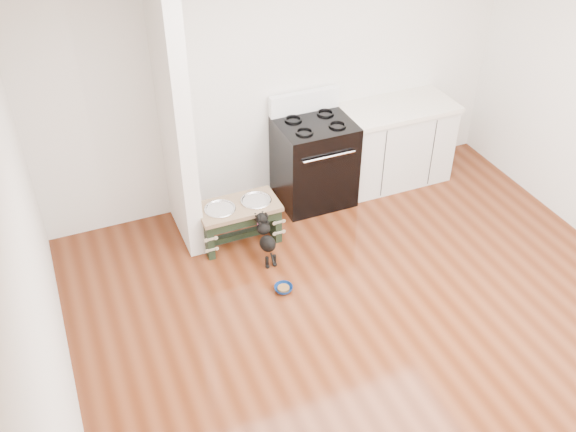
% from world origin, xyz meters
% --- Properties ---
extents(ground, '(5.00, 5.00, 0.00)m').
position_xyz_m(ground, '(0.00, 0.00, 0.00)').
color(ground, '#4B1F0D').
rests_on(ground, ground).
extents(room_shell, '(5.00, 5.00, 5.00)m').
position_xyz_m(room_shell, '(0.00, 0.00, 1.62)').
color(room_shell, silver).
rests_on(room_shell, ground).
extents(partition_wall, '(0.15, 0.80, 2.70)m').
position_xyz_m(partition_wall, '(-1.18, 2.10, 1.35)').
color(partition_wall, silver).
rests_on(partition_wall, ground).
extents(oven_range, '(0.76, 0.69, 1.14)m').
position_xyz_m(oven_range, '(0.25, 2.16, 0.48)').
color(oven_range, black).
rests_on(oven_range, ground).
extents(cabinet_run, '(1.24, 0.64, 0.91)m').
position_xyz_m(cabinet_run, '(1.23, 2.18, 0.45)').
color(cabinet_run, silver).
rests_on(cabinet_run, ground).
extents(dog_feeder, '(0.79, 0.42, 0.45)m').
position_xyz_m(dog_feeder, '(-0.73, 1.76, 0.31)').
color(dog_feeder, black).
rests_on(dog_feeder, ground).
extents(puppy, '(0.14, 0.40, 0.48)m').
position_xyz_m(puppy, '(-0.59, 1.40, 0.26)').
color(puppy, black).
rests_on(puppy, ground).
extents(floor_bowl, '(0.22, 0.22, 0.05)m').
position_xyz_m(floor_bowl, '(-0.61, 0.92, 0.03)').
color(floor_bowl, navy).
rests_on(floor_bowl, ground).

